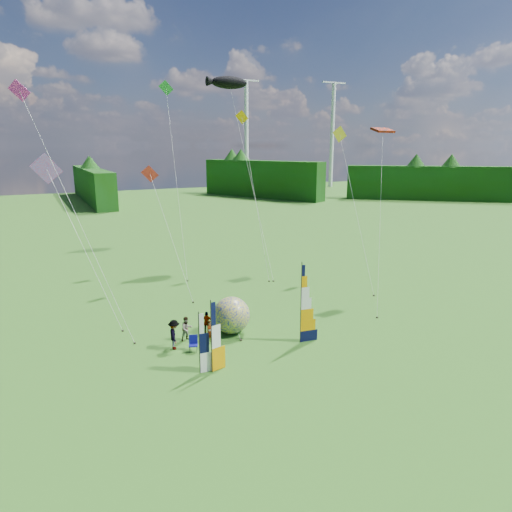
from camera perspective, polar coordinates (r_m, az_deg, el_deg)
name	(u,v)px	position (r m, az deg, el deg)	size (l,w,h in m)	color
ground	(302,361)	(27.24, 5.80, -12.90)	(220.00, 220.00, 0.00)	#30801E
treeline_ring	(304,295)	(25.71, 6.02, -4.90)	(210.00, 210.00, 8.00)	#174D19
turbine_left	(332,136)	(142.39, 9.49, 14.59)	(8.00, 1.20, 30.00)	silver
turbine_right	(246,136)	(135.65, -1.21, 14.83)	(8.00, 1.20, 30.00)	silver
feather_banner_main	(301,304)	(28.59, 5.64, -6.05)	(1.37, 0.10, 5.08)	black
side_banner_left	(211,338)	(25.15, -5.59, -10.17)	(1.11, 0.10, 4.03)	orange
side_banner_far	(199,344)	(25.23, -7.10, -10.86)	(1.02, 0.10, 3.45)	white
bol_inflatable	(231,315)	(30.42, -3.09, -7.40)	(2.46, 2.46, 2.46)	navy
spectator_a	(210,332)	(29.20, -5.80, -9.39)	(0.55, 0.36, 1.50)	#66594C
spectator_b	(187,329)	(29.73, -8.66, -8.97)	(0.77, 0.38, 1.58)	#66594C
spectator_c	(174,335)	(28.60, -10.19, -9.66)	(1.21, 0.45, 1.87)	#66594C
spectator_d	(207,323)	(30.61, -6.15, -8.27)	(0.89, 0.36, 1.52)	#66594C
camp_chair	(193,344)	(28.24, -7.85, -10.85)	(0.58, 0.58, 1.00)	#080B5F
kite_whale	(250,166)	(45.46, -0.78, 11.24)	(4.62, 15.29, 20.49)	black
kite_rainbow_delta	(82,233)	(34.04, -20.96, 2.70)	(7.20, 11.56, 12.43)	red
kite_parafoil	(381,204)	(36.57, 15.36, 6.25)	(9.38, 10.65, 15.50)	#BE1800
small_kite_red	(170,228)	(38.45, -10.68, 3.46)	(3.68, 9.66, 11.02)	red
small_kite_orange	(255,190)	(43.75, -0.13, 8.20)	(3.02, 9.61, 16.00)	#FFA700
small_kite_yellow	(356,202)	(41.66, 12.38, 6.58)	(5.01, 11.42, 14.51)	yellow
small_kite_pink	(77,210)	(30.54, -21.50, 5.42)	(7.04, 8.17, 16.55)	#FF2DBA
small_kite_green	(176,173)	(45.60, -9.98, 10.21)	(4.05, 12.15, 19.17)	green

